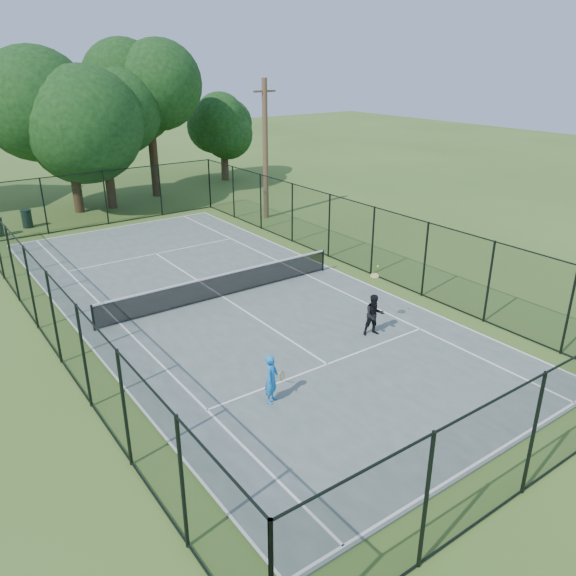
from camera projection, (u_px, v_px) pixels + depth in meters
ground at (223, 298)px, 21.86m from camera, size 120.00×120.00×0.00m
tennis_court at (223, 298)px, 21.85m from camera, size 11.00×24.00×0.06m
tennis_net at (222, 285)px, 21.64m from camera, size 10.08×0.08×0.95m
fence at (221, 262)px, 21.29m from camera, size 13.10×26.10×3.00m
tree_near_left at (67, 119)px, 32.06m from camera, size 6.76×6.76×8.82m
tree_near_mid at (104, 130)px, 33.31m from camera, size 5.85×5.85×7.65m
tree_near_right at (149, 105)px, 36.00m from camera, size 6.67×6.67×9.21m
tree_far_right at (223, 127)px, 41.70m from camera, size 4.80×4.80×6.35m
trash_bin_right at (27, 219)px, 30.82m from camera, size 0.58×0.58×1.00m
utility_pole at (265, 150)px, 31.46m from camera, size 1.40×0.30×7.71m
player_blue at (272, 379)px, 14.94m from camera, size 0.89×0.57×1.40m
player_black at (374, 315)px, 18.60m from camera, size 0.85×0.88×2.30m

